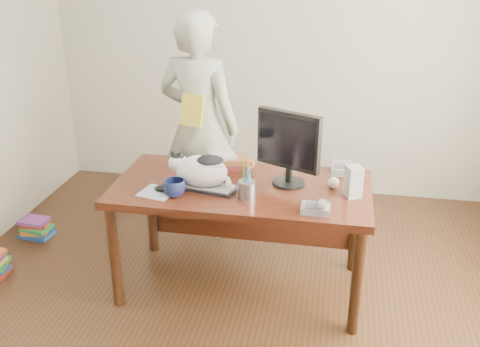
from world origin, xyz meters
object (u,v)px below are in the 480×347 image
(keyboard, at_px, (202,186))
(cat, at_px, (200,170))
(desk, at_px, (244,201))
(coffee_mug, at_px, (174,188))
(mouse, at_px, (161,188))
(speaker, at_px, (353,182))
(phone, at_px, (316,208))
(pen_cup, at_px, (247,187))
(book_pile_b, at_px, (36,228))
(calculator, at_px, (342,168))
(baseball, at_px, (334,183))
(monitor, at_px, (289,145))
(book_stack, at_px, (226,162))
(person, at_px, (199,127))

(keyboard, relative_size, cat, 1.07)
(desk, xyz_separation_m, coffee_mug, (-0.36, -0.30, 0.20))
(mouse, height_order, speaker, speaker)
(cat, relative_size, speaker, 2.20)
(coffee_mug, distance_m, phone, 0.84)
(pen_cup, height_order, book_pile_b, pen_cup)
(pen_cup, bearing_deg, calculator, 42.81)
(keyboard, relative_size, calculator, 2.43)
(cat, xyz_separation_m, speaker, (0.92, 0.06, -0.03))
(pen_cup, distance_m, phone, 0.43)
(speaker, bearing_deg, book_pile_b, 148.70)
(baseball, bearing_deg, monitor, -178.86)
(desk, height_order, calculator, calculator)
(keyboard, distance_m, pen_cup, 0.31)
(desk, bearing_deg, book_stack, 130.52)
(person, xyz_separation_m, book_pile_b, (-1.26, -0.37, -0.80))
(speaker, distance_m, baseball, 0.16)
(keyboard, distance_m, book_stack, 0.36)
(phone, relative_size, book_stack, 0.55)
(coffee_mug, xyz_separation_m, book_stack, (0.21, 0.49, -0.01))
(baseball, bearing_deg, pen_cup, -154.28)
(cat, xyz_separation_m, monitor, (0.52, 0.15, 0.14))
(speaker, xyz_separation_m, book_pile_b, (-2.40, 0.38, -0.77))
(cat, xyz_separation_m, calculator, (0.86, 0.42, -0.10))
(cat, height_order, speaker, cat)
(cat, height_order, pen_cup, pen_cup)
(phone, bearing_deg, baseball, 76.71)
(keyboard, height_order, pen_cup, pen_cup)
(cat, distance_m, mouse, 0.26)
(keyboard, xyz_separation_m, calculator, (0.84, 0.42, 0.01))
(desk, bearing_deg, keyboard, -143.99)
(pen_cup, relative_size, book_pile_b, 0.98)
(mouse, bearing_deg, phone, 7.28)
(desk, distance_m, cat, 0.40)
(phone, height_order, calculator, phone)
(monitor, distance_m, mouse, 0.82)
(keyboard, xyz_separation_m, cat, (-0.01, 0.00, 0.11))
(cat, height_order, book_pile_b, cat)
(calculator, bearing_deg, pen_cup, -134.67)
(mouse, bearing_deg, person, 102.63)
(pen_cup, relative_size, speaker, 1.33)
(cat, height_order, coffee_mug, cat)
(desk, height_order, monitor, monitor)
(pen_cup, relative_size, mouse, 2.49)
(keyboard, height_order, phone, phone)
(phone, bearing_deg, monitor, 121.70)
(speaker, distance_m, calculator, 0.37)
(pen_cup, bearing_deg, baseball, 25.72)
(phone, distance_m, book_stack, 0.83)
(pen_cup, xyz_separation_m, mouse, (-0.53, -0.01, -0.05))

